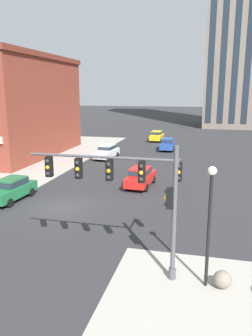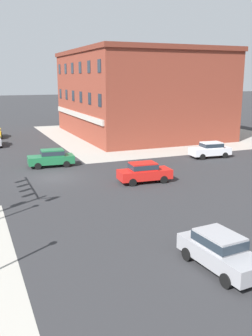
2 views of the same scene
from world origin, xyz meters
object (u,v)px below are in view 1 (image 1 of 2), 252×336
Objects in this scene: car_parked_curb at (140,176)px; street_lamp_corner_near at (210,213)px; traffic_signal_main at (136,188)px; car_cross_westbound at (168,144)px; car_cross_eastbound at (157,136)px; car_main_mid at (11,188)px; car_main_northbound_near at (107,151)px; bollard_sphere_curb_a at (222,279)px.

street_lamp_corner_near is at bearing -68.30° from car_parked_curb.
car_parked_curb is at bearing 100.34° from traffic_signal_main.
car_cross_eastbound is at bearing 108.35° from car_cross_westbound.
car_main_mid is at bearing -109.75° from car_cross_westbound.
car_parked_curb is (6.32, -10.95, 0.00)m from car_main_northbound_near.
traffic_signal_main is 3.20m from street_lamp_corner_near.
bollard_sphere_curb_a is at bearing -28.69° from car_main_mid.
car_parked_curb is at bearing 34.23° from car_main_mid.
car_main_mid reaches higher than bollard_sphere_curb_a.
car_cross_eastbound is (3.70, 15.91, 0.00)m from car_main_northbound_near.
traffic_signal_main is at bearing -82.81° from car_cross_eastbound.
bollard_sphere_curb_a is 33.26m from car_cross_westbound.
street_lamp_corner_near reaches higher than car_cross_eastbound.
traffic_signal_main is 1.28× the size of street_lamp_corner_near.
car_cross_eastbound is 33.31m from car_main_mid.
bollard_sphere_curb_a is 28.02m from car_main_northbound_near.
street_lamp_corner_near is at bearing -78.65° from car_cross_eastbound.
car_main_northbound_near is 1.01× the size of car_parked_curb.
car_cross_eastbound is at bearing 95.57° from car_parked_curb.
bollard_sphere_curb_a is 0.17× the size of car_main_northbound_near.
car_main_northbound_near is 16.33m from car_cross_eastbound.
bollard_sphere_curb_a is 17.04m from car_main_mid.
car_cross_eastbound is (-5.12, 40.58, -3.05)m from traffic_signal_main.
car_main_mid is (-2.36, -16.85, 0.00)m from car_main_northbound_near.
traffic_signal_main is at bearing 173.49° from street_lamp_corner_near.
traffic_signal_main is 1.46× the size of car_parked_curb.
street_lamp_corner_near is 1.16× the size of car_cross_westbound.
car_cross_eastbound is 26.98m from car_parked_curb.
traffic_signal_main is at bearing -34.97° from car_main_mid.
bollard_sphere_curb_a is 0.17× the size of car_main_mid.
car_main_mid is at bearing 150.21° from street_lamp_corner_near.
street_lamp_corner_near is at bearing -80.48° from car_cross_westbound.
car_cross_westbound is at bearing 100.65° from bollard_sphere_curb_a.
car_cross_westbound is 26.03m from car_main_mid.
street_lamp_corner_near reaches higher than bollard_sphere_curb_a.
car_parked_curb is at bearing -90.38° from car_cross_westbound.
bollard_sphere_curb_a is at bearing -77.76° from car_cross_eastbound.
car_cross_westbound is 0.98× the size of car_parked_curb.
car_main_northbound_near is at bearing -130.09° from car_cross_westbound.
car_parked_curb is (-0.12, -18.60, 0.00)m from car_cross_westbound.
car_main_northbound_near is (-12.58, 25.03, 0.54)m from bollard_sphere_curb_a.
traffic_signal_main is 26.38m from car_main_northbound_near.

